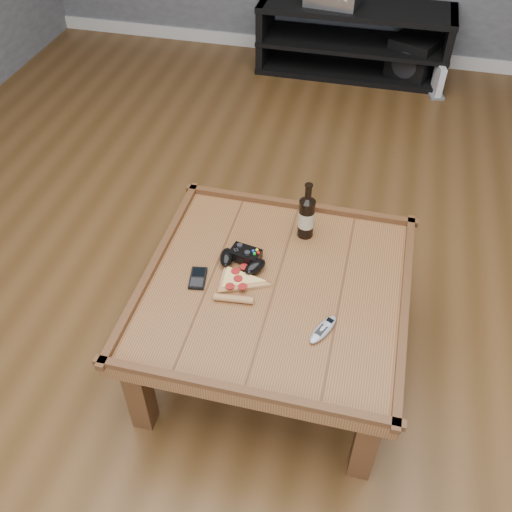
% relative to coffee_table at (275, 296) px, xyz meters
% --- Properties ---
extents(ground, '(6.00, 6.00, 0.00)m').
position_rel_coffee_table_xyz_m(ground, '(0.00, 0.00, -0.39)').
color(ground, '#4D3116').
rests_on(ground, ground).
extents(baseboard, '(5.00, 0.02, 0.10)m').
position_rel_coffee_table_xyz_m(baseboard, '(0.00, 2.99, -0.34)').
color(baseboard, silver).
rests_on(baseboard, ground).
extents(coffee_table, '(1.03, 1.03, 0.48)m').
position_rel_coffee_table_xyz_m(coffee_table, '(0.00, 0.00, 0.00)').
color(coffee_table, '#5C321A').
rests_on(coffee_table, ground).
extents(media_console, '(1.40, 0.45, 0.50)m').
position_rel_coffee_table_xyz_m(media_console, '(0.00, 2.75, -0.15)').
color(media_console, black).
rests_on(media_console, ground).
extents(beer_bottle, '(0.07, 0.07, 0.26)m').
position_rel_coffee_table_xyz_m(beer_bottle, '(0.06, 0.32, 0.16)').
color(beer_bottle, black).
rests_on(beer_bottle, coffee_table).
extents(game_controller, '(0.21, 0.16, 0.06)m').
position_rel_coffee_table_xyz_m(game_controller, '(-0.15, 0.09, 0.09)').
color(game_controller, black).
rests_on(game_controller, coffee_table).
extents(pizza_slice, '(0.19, 0.28, 0.03)m').
position_rel_coffee_table_xyz_m(pizza_slice, '(-0.14, -0.03, 0.07)').
color(pizza_slice, '#B1854D').
rests_on(pizza_slice, coffee_table).
extents(smartphone, '(0.08, 0.12, 0.02)m').
position_rel_coffee_table_xyz_m(smartphone, '(-0.30, -0.04, 0.07)').
color(smartphone, black).
rests_on(smartphone, coffee_table).
extents(remote_control, '(0.11, 0.16, 0.02)m').
position_rel_coffee_table_xyz_m(remote_control, '(0.21, -0.17, 0.07)').
color(remote_control, '#989CA5').
rests_on(remote_control, coffee_table).
extents(subwoofer, '(0.41, 0.41, 0.31)m').
position_rel_coffee_table_xyz_m(subwoofer, '(0.46, 2.76, -0.24)').
color(subwoofer, black).
rests_on(subwoofer, ground).
extents(game_console, '(0.14, 0.20, 0.22)m').
position_rel_coffee_table_xyz_m(game_console, '(0.65, 2.54, -0.29)').
color(game_console, slate).
rests_on(game_console, ground).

